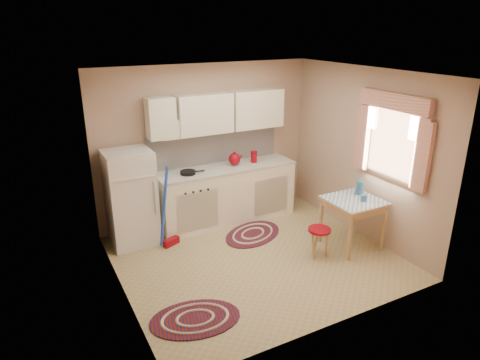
% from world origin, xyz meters
% --- Properties ---
extents(room_shell, '(3.64, 3.60, 2.52)m').
position_xyz_m(room_shell, '(0.16, 0.24, 1.60)').
color(room_shell, tan).
rests_on(room_shell, ground).
extents(fridge, '(0.65, 0.60, 1.40)m').
position_xyz_m(fridge, '(-1.35, 1.25, 0.70)').
color(fridge, white).
rests_on(fridge, ground).
extents(broom, '(0.30, 0.22, 1.20)m').
position_xyz_m(broom, '(-0.91, 0.90, 0.60)').
color(broom, blue).
rests_on(broom, ground).
extents(base_cabinets, '(2.25, 0.60, 0.88)m').
position_xyz_m(base_cabinets, '(0.19, 1.30, 0.44)').
color(base_cabinets, white).
rests_on(base_cabinets, ground).
extents(countertop, '(2.27, 0.62, 0.04)m').
position_xyz_m(countertop, '(0.19, 1.30, 0.90)').
color(countertop, beige).
rests_on(countertop, base_cabinets).
extents(frying_pan, '(0.27, 0.27, 0.05)m').
position_xyz_m(frying_pan, '(-0.47, 1.25, 0.94)').
color(frying_pan, black).
rests_on(frying_pan, countertop).
extents(red_kettle, '(0.24, 0.23, 0.21)m').
position_xyz_m(red_kettle, '(0.35, 1.30, 1.03)').
color(red_kettle, maroon).
rests_on(red_kettle, countertop).
extents(red_canister, '(0.11, 0.11, 0.16)m').
position_xyz_m(red_canister, '(0.70, 1.30, 1.00)').
color(red_canister, maroon).
rests_on(red_canister, countertop).
extents(table, '(0.72, 0.72, 0.72)m').
position_xyz_m(table, '(1.39, -0.34, 0.36)').
color(table, tan).
rests_on(table, ground).
extents(stool, '(0.40, 0.40, 0.42)m').
position_xyz_m(stool, '(0.80, -0.36, 0.21)').
color(stool, maroon).
rests_on(stool, ground).
extents(coffee_pot, '(0.17, 0.16, 0.28)m').
position_xyz_m(coffee_pot, '(1.60, -0.22, 0.86)').
color(coffee_pot, teal).
rests_on(coffee_pot, table).
extents(mug, '(0.11, 0.11, 0.10)m').
position_xyz_m(mug, '(1.47, -0.44, 0.77)').
color(mug, teal).
rests_on(mug, table).
extents(rug_center, '(1.22, 1.04, 0.02)m').
position_xyz_m(rug_center, '(0.31, 0.62, 0.01)').
color(rug_center, maroon).
rests_on(rug_center, ground).
extents(rug_left, '(1.13, 0.87, 0.02)m').
position_xyz_m(rug_left, '(-1.24, -0.83, 0.01)').
color(rug_left, maroon).
rests_on(rug_left, ground).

